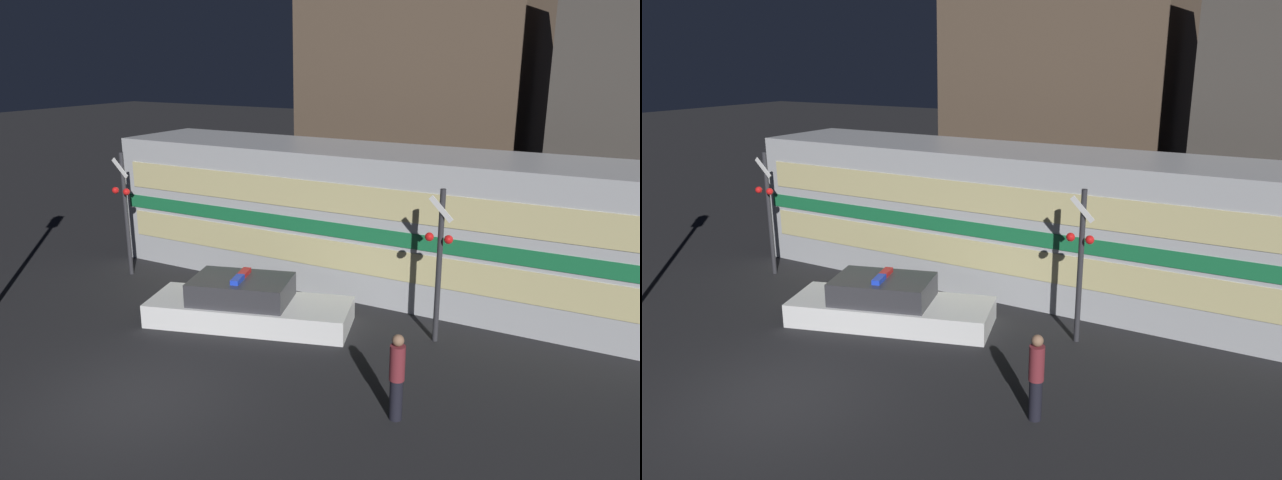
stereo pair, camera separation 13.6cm
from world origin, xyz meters
The scene contains 7 objects.
ground_plane centered at (0.00, 0.00, 0.00)m, with size 120.00×120.00×0.00m, color black.
train centered at (1.59, 8.00, 1.96)m, with size 16.48×3.18×3.92m.
police_car centered at (-0.22, 3.95, 0.47)m, with size 5.28×3.09×1.28m.
pedestrian centered at (4.64, 1.74, 0.87)m, with size 0.28×0.28×1.68m.
crossing_signal_near centered at (4.20, 5.21, 2.00)m, with size 0.64×0.29×3.62m.
crossing_signal_far centered at (-5.44, 5.18, 2.05)m, with size 0.64×0.29×3.72m.
building_left centered at (-0.49, 17.32, 5.07)m, with size 8.68×6.93×10.15m.
Camera 1 is at (8.28, -7.71, 6.41)m, focal length 35.00 mm.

